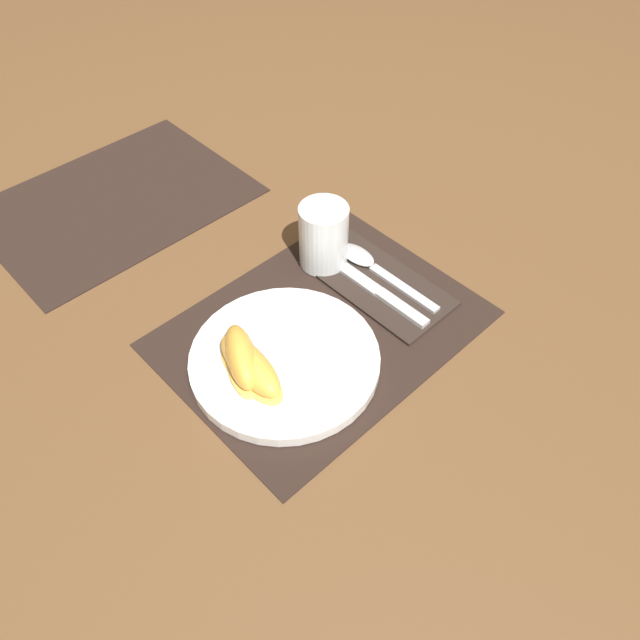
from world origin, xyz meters
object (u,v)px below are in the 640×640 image
Objects in this scene: fork at (284,340)px; citrus_wedge_1 at (250,367)px; spoon at (369,263)px; plate at (285,360)px; juice_glass at (324,239)px; citrus_wedge_0 at (241,359)px; knife at (371,286)px.

citrus_wedge_1 is at bearing -169.11° from fork.
spoon is at bearing 9.14° from fork.
spoon is at bearing 13.39° from plate.
juice_glass is 0.24m from citrus_wedge_1.
plate is at bearing -166.61° from spoon.
juice_glass reaches higher than citrus_wedge_1.
spoon is at bearing -54.63° from juice_glass.
knife is at bearing -1.03° from citrus_wedge_0.
citrus_wedge_0 is (-0.05, 0.02, 0.03)m from plate.
juice_glass reaches higher than plate.
citrus_wedge_1 is (-0.22, -0.10, -0.01)m from juice_glass.
spoon is (0.04, -0.06, -0.04)m from juice_glass.
knife is (0.01, -0.09, -0.04)m from juice_glass.
citrus_wedge_0 is at bearing 96.14° from citrus_wedge_1.
citrus_wedge_1 is (-0.07, -0.01, 0.01)m from fork.
citrus_wedge_0 is (-0.22, -0.09, -0.01)m from juice_glass.
juice_glass reaches higher than citrus_wedge_0.
juice_glass is 0.18m from fork.
plate is at bearing -131.64° from fork.
juice_glass is at bearing 24.44° from citrus_wedge_1.
knife is 0.05m from spoon.
fork is at bearing -150.43° from juice_glass.
spoon is 0.27m from citrus_wedge_0.
plate reaches higher than knife.
juice_glass is at bearing 125.37° from spoon.
citrus_wedge_0 reaches higher than citrus_wedge_1.
citrus_wedge_1 is (0.00, -0.01, -0.00)m from citrus_wedge_0.
knife is 0.23m from citrus_wedge_0.
fork is 1.33× the size of citrus_wedge_1.
citrus_wedge_1 is at bearing 172.85° from plate.
juice_glass is 0.24m from citrus_wedge_0.
juice_glass reaches higher than spoon.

